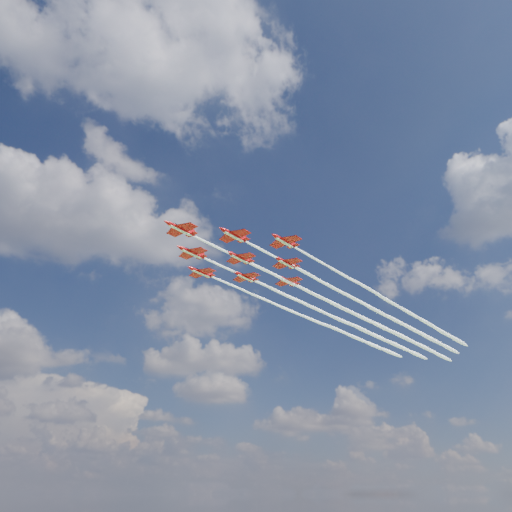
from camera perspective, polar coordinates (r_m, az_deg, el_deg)
The scene contains 9 objects.
jet_lead at distance 165.55m, azimuth 9.48°, elevation -5.66°, with size 118.42×83.92×2.34m.
jet_row2_port at distance 170.82m, azimuth 13.39°, elevation -5.94°, with size 118.42×83.92×2.34m.
jet_row2_starb at distance 177.42m, azimuth 9.24°, elevation -7.04°, with size 118.42×83.92×2.34m.
jet_row3_port at distance 176.82m, azimuth 17.05°, elevation -6.17°, with size 118.42×83.92×2.34m.
jet_row3_centre at distance 182.63m, azimuth 12.91°, elevation -7.26°, with size 118.42×83.92×2.34m.
jet_row3_starb at distance 189.38m, azimuth 9.03°, elevation -8.25°, with size 118.42×83.92×2.34m.
jet_row4_port at distance 188.54m, azimuth 16.36°, elevation -7.44°, with size 118.42×83.92×2.34m.
jet_row4_starb at distance 194.54m, azimuth 12.49°, elevation -8.43°, with size 118.42×83.92×2.34m.
jet_tail at distance 200.36m, azimuth 15.76°, elevation -8.57°, with size 118.42×83.92×2.34m.
Camera 1 is at (-26.52, -119.62, 32.94)m, focal length 35.00 mm.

